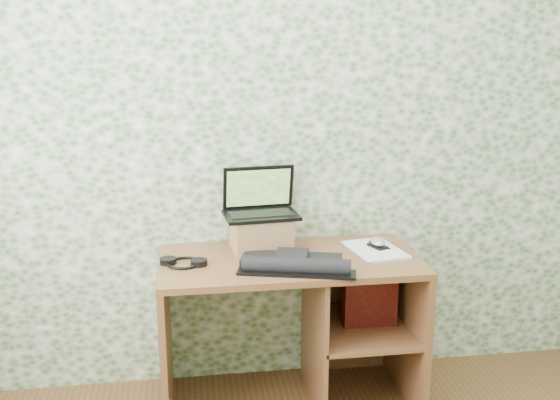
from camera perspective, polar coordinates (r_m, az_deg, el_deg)
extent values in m
plane|color=white|center=(3.08, 0.01, 6.30)|extent=(3.50, 0.00, 3.50)
cube|color=brown|center=(2.91, 0.90, -5.62)|extent=(1.20, 0.60, 0.03)
cube|color=brown|center=(3.03, -10.39, -12.76)|extent=(0.03, 0.60, 0.72)
cube|color=brown|center=(3.20, 11.48, -11.32)|extent=(0.03, 0.60, 0.72)
cube|color=brown|center=(3.08, 3.12, -12.07)|extent=(0.02, 0.56, 0.72)
cube|color=brown|center=(3.12, 7.40, -11.39)|extent=(0.46, 0.56, 0.02)
cube|color=brown|center=(3.39, 6.19, -9.63)|extent=(0.48, 0.02, 0.72)
cube|color=brown|center=(3.00, -1.75, -3.05)|extent=(0.30, 0.25, 0.16)
cube|color=black|center=(2.98, -1.76, -1.39)|extent=(0.37, 0.27, 0.02)
cube|color=black|center=(2.97, -1.75, -1.25)|extent=(0.31, 0.16, 0.00)
cube|color=black|center=(3.04, -1.99, 1.18)|extent=(0.35, 0.09, 0.22)
cube|color=#1B4D16|center=(3.03, -1.97, 1.12)|extent=(0.31, 0.07, 0.18)
cube|color=black|center=(2.82, 1.09, -5.56)|extent=(0.48, 0.28, 0.04)
cube|color=black|center=(2.82, 1.09, -5.36)|extent=(0.18, 0.18, 0.06)
cylinder|color=black|center=(2.71, 1.50, -6.03)|extent=(0.47, 0.19, 0.07)
cube|color=black|center=(2.72, 1.52, -6.66)|extent=(0.52, 0.23, 0.01)
torus|color=black|center=(2.86, -8.81, -5.72)|extent=(0.19, 0.19, 0.01)
cylinder|color=black|center=(2.88, -10.18, -5.50)|extent=(0.08, 0.08, 0.03)
cylinder|color=black|center=(2.84, -7.42, -5.68)|extent=(0.08, 0.08, 0.03)
cube|color=silver|center=(3.03, 8.66, -4.55)|extent=(0.27, 0.35, 0.01)
ellipsoid|color=silver|center=(3.04, 8.92, -3.98)|extent=(0.10, 0.12, 0.04)
cylinder|color=black|center=(3.07, 9.06, -4.08)|extent=(0.07, 0.13, 0.01)
cube|color=maroon|center=(3.07, 8.19, -8.53)|extent=(0.26, 0.09, 0.31)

